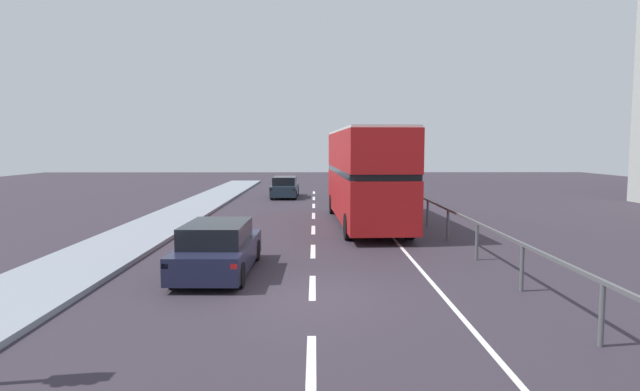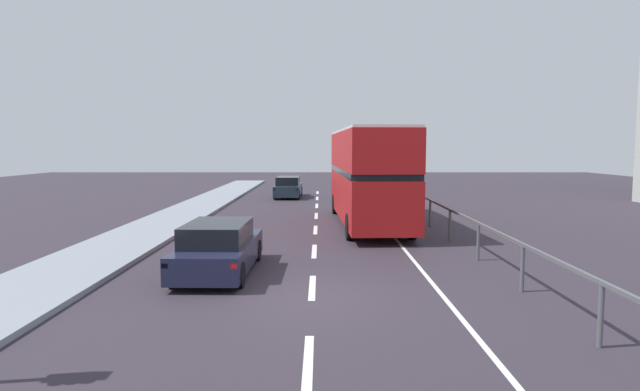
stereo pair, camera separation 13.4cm
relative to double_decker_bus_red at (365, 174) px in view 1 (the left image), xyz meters
The scene contains 7 objects.
ground_plane 11.58m from the double_decker_bus_red, 101.74° to the right, with size 73.96×120.00×0.10m, color #312933.
near_sidewalk_kerb 14.51m from the double_decker_bus_red, 129.23° to the right, with size 2.88×80.00×0.14m, color gray.
lane_paint_markings 3.59m from the double_decker_bus_red, 99.71° to the right, with size 3.20×46.00×0.01m.
bridge_side_railing 3.69m from the double_decker_bus_red, 37.68° to the right, with size 0.10×42.00×1.18m.
double_decker_bus_red is the anchor object (origin of this frame).
hatchback_car_near 10.34m from the double_decker_bus_red, 118.64° to the right, with size 1.91×4.56×1.43m.
sedan_car_ahead 13.57m from the double_decker_bus_red, 108.59° to the left, with size 1.81×4.59×1.44m.
Camera 1 is at (0.06, -12.02, 3.46)m, focal length 29.34 mm.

